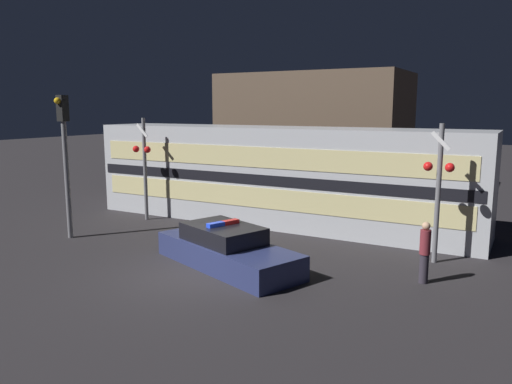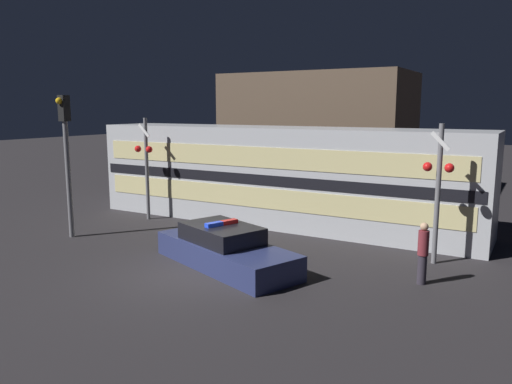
{
  "view_description": "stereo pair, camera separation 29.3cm",
  "coord_description": "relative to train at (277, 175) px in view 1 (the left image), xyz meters",
  "views": [
    {
      "loc": [
        8.12,
        -10.77,
        4.63
      ],
      "look_at": [
        -0.15,
        4.16,
        1.75
      ],
      "focal_mm": 35.0,
      "sensor_mm": 36.0,
      "label": 1
    },
    {
      "loc": [
        8.38,
        -10.63,
        4.63
      ],
      "look_at": [
        -0.15,
        4.16,
        1.75
      ],
      "focal_mm": 35.0,
      "sensor_mm": 36.0,
      "label": 2
    }
  ],
  "objects": [
    {
      "name": "crossing_signal_near",
      "position": [
        6.61,
        -2.53,
        0.43
      ],
      "size": [
        0.88,
        0.37,
        4.19
      ],
      "color": "slate",
      "rests_on": "ground_plane"
    },
    {
      "name": "traffic_light_corner",
      "position": [
        -5.41,
        -5.8,
        1.19
      ],
      "size": [
        0.3,
        0.46,
        5.07
      ],
      "color": "slate",
      "rests_on": "ground_plane"
    },
    {
      "name": "police_car",
      "position": [
        1.3,
        -5.85,
        -1.44
      ],
      "size": [
        5.29,
        3.45,
        1.33
      ],
      "rotation": [
        0.0,
        0.0,
        -0.36
      ],
      "color": "navy",
      "rests_on": "ground_plane"
    },
    {
      "name": "ground_plane",
      "position": [
        0.83,
        -7.09,
        -1.94
      ],
      "size": [
        120.0,
        120.0,
        0.0
      ],
      "primitive_type": "plane",
      "color": "#262326"
    },
    {
      "name": "building_left",
      "position": [
        -2.01,
        8.66,
        1.32
      ],
      "size": [
        10.16,
        5.34,
        6.52
      ],
      "color": "brown",
      "rests_on": "ground_plane"
    },
    {
      "name": "train",
      "position": [
        0.0,
        0.0,
        0.0
      ],
      "size": [
        16.07,
        2.86,
        3.88
      ],
      "color": "#B7BABF",
      "rests_on": "ground_plane"
    },
    {
      "name": "pedestrian",
      "position": [
        6.68,
        -4.51,
        -1.08
      ],
      "size": [
        0.28,
        0.28,
        1.67
      ],
      "color": "#2D2833",
      "rests_on": "ground_plane"
    },
    {
      "name": "crossing_signal_far",
      "position": [
        -5.0,
        -2.22,
        0.46
      ],
      "size": [
        0.88,
        0.37,
        4.23
      ],
      "color": "slate",
      "rests_on": "ground_plane"
    }
  ]
}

